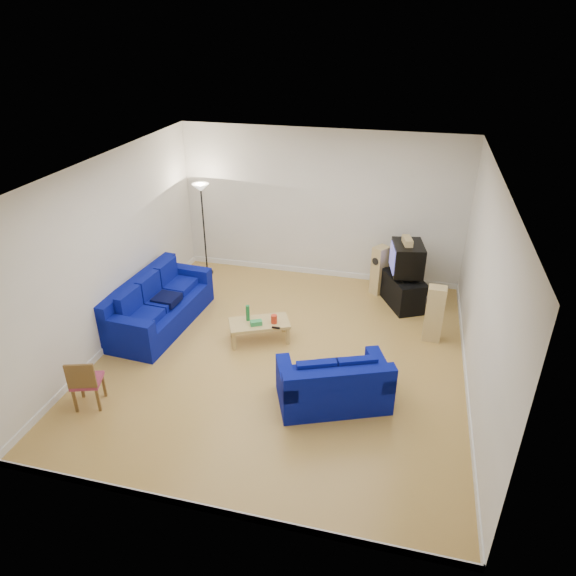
% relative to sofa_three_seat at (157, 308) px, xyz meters
% --- Properties ---
extents(room, '(6.01, 6.51, 3.21)m').
position_rel_sofa_three_seat_xyz_m(room, '(2.52, -0.45, 1.20)').
color(room, olive).
rests_on(room, ground).
extents(sofa_three_seat, '(1.19, 2.43, 0.91)m').
position_rel_sofa_three_seat_xyz_m(sofa_three_seat, '(0.00, 0.00, 0.00)').
color(sofa_three_seat, navy).
rests_on(sofa_three_seat, ground).
extents(sofa_loveseat, '(1.82, 1.43, 0.80)m').
position_rel_sofa_three_seat_xyz_m(sofa_loveseat, '(3.56, -1.44, -0.04)').
color(sofa_loveseat, navy).
rests_on(sofa_loveseat, ground).
extents(coffee_table, '(1.16, 0.91, 0.38)m').
position_rel_sofa_three_seat_xyz_m(coffee_table, '(2.00, -0.08, -0.01)').
color(coffee_table, tan).
rests_on(coffee_table, ground).
extents(bottle, '(0.09, 0.09, 0.29)m').
position_rel_sofa_three_seat_xyz_m(bottle, '(1.79, -0.07, 0.19)').
color(bottle, '#197233').
rests_on(bottle, coffee_table).
extents(tissue_box, '(0.23, 0.19, 0.08)m').
position_rel_sofa_three_seat_xyz_m(tissue_box, '(1.98, -0.18, 0.08)').
color(tissue_box, green).
rests_on(tissue_box, coffee_table).
extents(red_canister, '(0.14, 0.14, 0.15)m').
position_rel_sofa_three_seat_xyz_m(red_canister, '(2.26, -0.04, 0.12)').
color(red_canister, red).
rests_on(red_canister, coffee_table).
extents(remote, '(0.14, 0.05, 0.02)m').
position_rel_sofa_three_seat_xyz_m(remote, '(2.34, -0.21, 0.05)').
color(remote, black).
rests_on(remote, coffee_table).
extents(tv_stand, '(0.96, 1.15, 0.62)m').
position_rel_sofa_three_seat_xyz_m(tv_stand, '(4.40, 1.85, -0.03)').
color(tv_stand, black).
rests_on(tv_stand, ground).
extents(av_receiver, '(0.48, 0.49, 0.09)m').
position_rel_sofa_three_seat_xyz_m(av_receiver, '(4.41, 1.82, 0.32)').
color(av_receiver, black).
rests_on(av_receiver, tv_stand).
extents(television, '(0.69, 0.85, 0.59)m').
position_rel_sofa_three_seat_xyz_m(television, '(4.40, 1.89, 0.66)').
color(television, black).
rests_on(television, av_receiver).
extents(centre_speaker, '(0.23, 0.39, 0.13)m').
position_rel_sofa_three_seat_xyz_m(centre_speaker, '(4.37, 1.88, 1.02)').
color(centre_speaker, tan).
rests_on(centre_speaker, television).
extents(speaker_left, '(0.37, 0.39, 1.03)m').
position_rel_sofa_three_seat_xyz_m(speaker_left, '(3.88, 2.25, 0.18)').
color(speaker_left, tan).
rests_on(speaker_left, ground).
extents(speaker_right, '(0.33, 0.25, 1.04)m').
position_rel_sofa_three_seat_xyz_m(speaker_right, '(4.96, 0.70, 0.18)').
color(speaker_right, tan).
rests_on(speaker_right, ground).
extents(floor_lamp, '(0.35, 0.35, 2.06)m').
position_rel_sofa_three_seat_xyz_m(floor_lamp, '(0.07, 2.25, 1.36)').
color(floor_lamp, black).
rests_on(floor_lamp, ground).
extents(dining_chair, '(0.51, 0.51, 0.85)m').
position_rel_sofa_three_seat_xyz_m(dining_chair, '(0.08, -2.38, 0.13)').
color(dining_chair, brown).
rests_on(dining_chair, ground).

